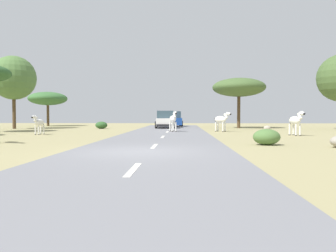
{
  "coord_description": "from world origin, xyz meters",
  "views": [
    {
      "loc": [
        1.5,
        -11.79,
        1.32
      ],
      "look_at": [
        0.61,
        9.34,
        0.65
      ],
      "focal_mm": 35.96,
      "sensor_mm": 36.0,
      "label": 1
    }
  ],
  "objects_px": {
    "bush_1": "(267,137)",
    "rock_1": "(267,128)",
    "zebra_3": "(39,123)",
    "bush_0": "(101,125)",
    "zebra_2": "(221,120)",
    "tree_3": "(239,88)",
    "car_0": "(173,119)",
    "car_1": "(165,120)",
    "tree_4": "(14,78)",
    "zebra_0": "(173,119)",
    "tree_0": "(48,99)",
    "zebra_1": "(296,121)"
  },
  "relations": [
    {
      "from": "zebra_3",
      "to": "bush_0",
      "type": "bearing_deg",
      "value": -90.33
    },
    {
      "from": "zebra_2",
      "to": "bush_0",
      "type": "relative_size",
      "value": 1.38
    },
    {
      "from": "bush_1",
      "to": "rock_1",
      "type": "xyz_separation_m",
      "value": [
        3.47,
        13.77,
        -0.13
      ]
    },
    {
      "from": "zebra_2",
      "to": "rock_1",
      "type": "relative_size",
      "value": 2.77
    },
    {
      "from": "zebra_0",
      "to": "zebra_3",
      "type": "xyz_separation_m",
      "value": [
        -9.1,
        -3.86,
        -0.21
      ]
    },
    {
      "from": "car_0",
      "to": "tree_4",
      "type": "relative_size",
      "value": 0.62
    },
    {
      "from": "zebra_2",
      "to": "zebra_3",
      "type": "bearing_deg",
      "value": -24.53
    },
    {
      "from": "zebra_2",
      "to": "bush_1",
      "type": "xyz_separation_m",
      "value": [
        0.57,
        -12.4,
        -0.62
      ]
    },
    {
      "from": "zebra_2",
      "to": "car_1",
      "type": "xyz_separation_m",
      "value": [
        -4.92,
        6.69,
        -0.13
      ]
    },
    {
      "from": "car_1",
      "to": "zebra_3",
      "type": "bearing_deg",
      "value": 51.57
    },
    {
      "from": "zebra_0",
      "to": "tree_3",
      "type": "xyz_separation_m",
      "value": [
        6.58,
        8.76,
        3.18
      ]
    },
    {
      "from": "zebra_1",
      "to": "car_0",
      "type": "relative_size",
      "value": 0.38
    },
    {
      "from": "zebra_2",
      "to": "car_0",
      "type": "height_order",
      "value": "car_0"
    },
    {
      "from": "zebra_3",
      "to": "tree_0",
      "type": "bearing_deg",
      "value": -60.12
    },
    {
      "from": "rock_1",
      "to": "bush_1",
      "type": "bearing_deg",
      "value": -104.13
    },
    {
      "from": "zebra_3",
      "to": "tree_0",
      "type": "xyz_separation_m",
      "value": [
        -6.89,
        18.56,
        2.58
      ]
    },
    {
      "from": "tree_0",
      "to": "car_0",
      "type": "bearing_deg",
      "value": -6.95
    },
    {
      "from": "zebra_1",
      "to": "rock_1",
      "type": "xyz_separation_m",
      "value": [
        -0.17,
        6.65,
        -0.75
      ]
    },
    {
      "from": "zebra_0",
      "to": "tree_0",
      "type": "bearing_deg",
      "value": -58.02
    },
    {
      "from": "zebra_0",
      "to": "tree_4",
      "type": "height_order",
      "value": "tree_4"
    },
    {
      "from": "tree_0",
      "to": "bush_0",
      "type": "xyz_separation_m",
      "value": [
        8.69,
        -8.17,
        -3.04
      ]
    },
    {
      "from": "zebra_0",
      "to": "tree_0",
      "type": "height_order",
      "value": "tree_0"
    },
    {
      "from": "zebra_2",
      "to": "zebra_3",
      "type": "distance_m",
      "value": 13.88
    },
    {
      "from": "zebra_3",
      "to": "rock_1",
      "type": "bearing_deg",
      "value": -150.32
    },
    {
      "from": "zebra_1",
      "to": "tree_3",
      "type": "relative_size",
      "value": 0.31
    },
    {
      "from": "zebra_0",
      "to": "car_1",
      "type": "bearing_deg",
      "value": -97.8
    },
    {
      "from": "car_1",
      "to": "tree_3",
      "type": "bearing_deg",
      "value": -175.67
    },
    {
      "from": "zebra_0",
      "to": "zebra_1",
      "type": "bearing_deg",
      "value": 136.9
    },
    {
      "from": "zebra_1",
      "to": "tree_3",
      "type": "bearing_deg",
      "value": -97.67
    },
    {
      "from": "zebra_0",
      "to": "bush_1",
      "type": "xyz_separation_m",
      "value": [
        4.46,
        -11.38,
        -0.67
      ]
    },
    {
      "from": "zebra_0",
      "to": "rock_1",
      "type": "height_order",
      "value": "zebra_0"
    },
    {
      "from": "zebra_2",
      "to": "tree_3",
      "type": "xyz_separation_m",
      "value": [
        2.69,
        7.74,
        3.23
      ]
    },
    {
      "from": "car_0",
      "to": "tree_0",
      "type": "distance_m",
      "value": 15.97
    },
    {
      "from": "car_0",
      "to": "tree_3",
      "type": "xyz_separation_m",
      "value": [
        6.93,
        -4.04,
        3.36
      ]
    },
    {
      "from": "tree_3",
      "to": "rock_1",
      "type": "height_order",
      "value": "tree_3"
    },
    {
      "from": "tree_0",
      "to": "zebra_3",
      "type": "bearing_deg",
      "value": -69.64
    },
    {
      "from": "bush_1",
      "to": "rock_1",
      "type": "relative_size",
      "value": 2.02
    },
    {
      "from": "car_1",
      "to": "bush_1",
      "type": "relative_size",
      "value": 3.72
    },
    {
      "from": "car_0",
      "to": "car_1",
      "type": "distance_m",
      "value": 5.13
    },
    {
      "from": "rock_1",
      "to": "zebra_3",
      "type": "bearing_deg",
      "value": -159.85
    },
    {
      "from": "tree_3",
      "to": "car_0",
      "type": "bearing_deg",
      "value": 149.76
    },
    {
      "from": "car_1",
      "to": "tree_0",
      "type": "relative_size",
      "value": 0.94
    },
    {
      "from": "tree_3",
      "to": "bush_0",
      "type": "distance_m",
      "value": 14.58
    },
    {
      "from": "tree_0",
      "to": "rock_1",
      "type": "bearing_deg",
      "value": -27.23
    },
    {
      "from": "zebra_1",
      "to": "tree_4",
      "type": "distance_m",
      "value": 26.33
    },
    {
      "from": "rock_1",
      "to": "tree_4",
      "type": "bearing_deg",
      "value": 171.48
    },
    {
      "from": "zebra_2",
      "to": "tree_0",
      "type": "xyz_separation_m",
      "value": [
        -19.89,
        13.68,
        2.42
      ]
    },
    {
      "from": "car_0",
      "to": "tree_0",
      "type": "height_order",
      "value": "tree_0"
    },
    {
      "from": "zebra_0",
      "to": "rock_1",
      "type": "bearing_deg",
      "value": -178.61
    },
    {
      "from": "tree_3",
      "to": "bush_0",
      "type": "relative_size",
      "value": 4.62
    }
  ]
}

